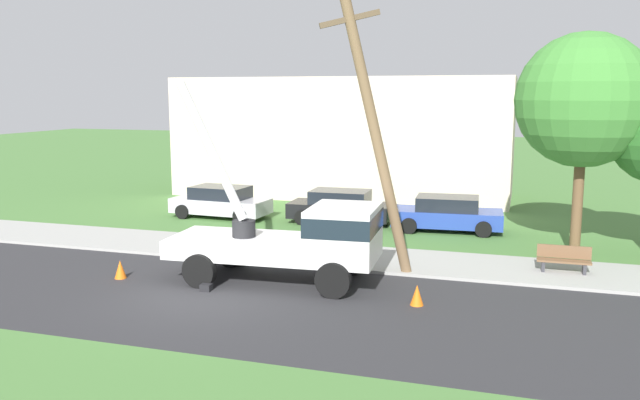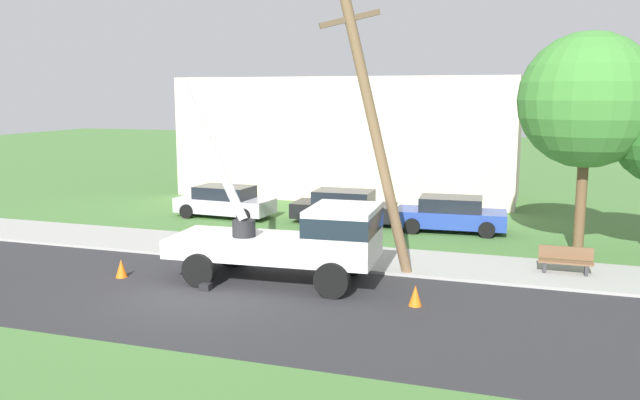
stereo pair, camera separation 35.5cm
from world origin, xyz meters
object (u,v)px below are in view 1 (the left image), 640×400
at_px(parked_sedan_black, 340,207).
at_px(parked_sedan_blue, 447,214).
at_px(traffic_cone_ahead, 417,295).
at_px(park_bench, 564,260).
at_px(utility_truck, 301,236).
at_px(roadside_tree_near, 584,101).
at_px(traffic_cone_behind, 120,269).
at_px(parked_sedan_silver, 221,202).
at_px(leaning_utility_pole, 374,128).

relative_size(parked_sedan_black, parked_sedan_blue, 0.99).
bearing_deg(parked_sedan_blue, parked_sedan_black, 175.96).
distance_m(traffic_cone_ahead, park_bench, 5.80).
relative_size(utility_truck, park_bench, 4.31).
bearing_deg(parked_sedan_black, roadside_tree_near, -17.55).
bearing_deg(traffic_cone_behind, traffic_cone_ahead, 0.95).
distance_m(traffic_cone_ahead, parked_sedan_black, 11.34).
relative_size(parked_sedan_silver, roadside_tree_near, 0.59).
distance_m(parked_sedan_silver, park_bench, 15.34).
relative_size(traffic_cone_behind, parked_sedan_silver, 0.12).
height_order(traffic_cone_ahead, traffic_cone_behind, same).
height_order(traffic_cone_ahead, parked_sedan_black, parked_sedan_black).
bearing_deg(utility_truck, parked_sedan_silver, 128.33).
distance_m(leaning_utility_pole, roadside_tree_near, 7.80).
distance_m(parked_sedan_black, park_bench, 10.61).
distance_m(traffic_cone_behind, parked_sedan_silver, 10.02).
bearing_deg(leaning_utility_pole, utility_truck, -142.93).
relative_size(utility_truck, traffic_cone_behind, 12.31).
xyz_separation_m(park_bench, roadside_tree_near, (0.51, 2.89, 4.86)).
relative_size(utility_truck, roadside_tree_near, 0.90).
relative_size(parked_sedan_silver, parked_sedan_black, 1.01).
distance_m(parked_sedan_black, parked_sedan_blue, 4.64).
distance_m(parked_sedan_black, roadside_tree_near, 10.84).
bearing_deg(parked_sedan_silver, roadside_tree_near, -9.69).
bearing_deg(park_bench, traffic_cone_behind, -160.86).
xyz_separation_m(leaning_utility_pole, parked_sedan_black, (-3.20, 7.69, -3.82)).
relative_size(traffic_cone_behind, parked_sedan_blue, 0.12).
xyz_separation_m(utility_truck, parked_sedan_blue, (3.27, 8.76, -0.70)).
height_order(leaning_utility_pole, parked_sedan_black, leaning_utility_pole).
xyz_separation_m(parked_sedan_black, park_bench, (8.85, -5.85, -0.25)).
height_order(traffic_cone_behind, parked_sedan_silver, parked_sedan_silver).
height_order(traffic_cone_behind, park_bench, park_bench).
bearing_deg(traffic_cone_behind, parked_sedan_black, 68.63).
bearing_deg(parked_sedan_blue, traffic_cone_ahead, -87.95).
relative_size(traffic_cone_ahead, traffic_cone_behind, 1.00).
distance_m(park_bench, roadside_tree_near, 5.68).
distance_m(leaning_utility_pole, traffic_cone_ahead, 5.24).
height_order(parked_sedan_black, roadside_tree_near, roadside_tree_near).
relative_size(park_bench, roadside_tree_near, 0.21).
xyz_separation_m(parked_sedan_black, roadside_tree_near, (9.35, -2.96, 4.61)).
distance_m(traffic_cone_ahead, roadside_tree_near, 9.83).
bearing_deg(traffic_cone_ahead, parked_sedan_black, 116.09).
relative_size(leaning_utility_pole, parked_sedan_black, 1.99).
bearing_deg(traffic_cone_behind, park_bench, 19.14).
relative_size(parked_sedan_blue, park_bench, 2.82).
bearing_deg(leaning_utility_pole, parked_sedan_silver, 140.12).
bearing_deg(traffic_cone_behind, utility_truck, 12.93).
xyz_separation_m(parked_sedan_silver, park_bench, (14.34, -5.43, -0.25)).
height_order(utility_truck, leaning_utility_pole, leaning_utility_pole).
height_order(utility_truck, roadside_tree_near, roadside_tree_near).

